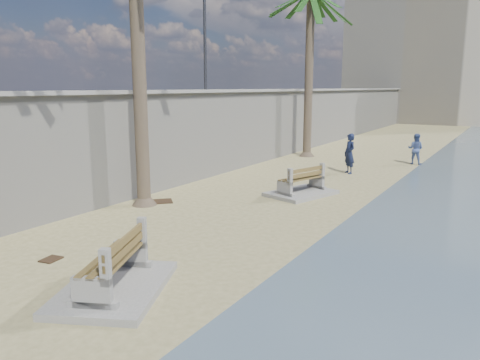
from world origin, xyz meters
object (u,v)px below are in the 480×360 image
at_px(person_a, 350,151).
at_px(person_b, 416,147).
at_px(bench_far, 301,183).
at_px(bench_near, 113,268).

distance_m(person_a, person_b, 4.53).
bearing_deg(person_b, bench_far, 79.32).
xyz_separation_m(bench_far, person_a, (0.11, 4.93, 0.58)).
height_order(bench_far, person_b, person_b).
xyz_separation_m(bench_near, person_b, (1.89, 18.05, 0.37)).
bearing_deg(person_a, bench_near, -47.64).
distance_m(bench_far, person_b, 9.25).
bearing_deg(person_a, bench_far, -49.36).
bearing_deg(bench_far, person_a, 88.69).
distance_m(bench_near, bench_far, 9.05).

